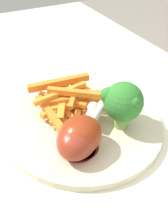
{
  "coord_description": "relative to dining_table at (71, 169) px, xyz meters",
  "views": [
    {
      "loc": [
        0.31,
        -0.13,
        1.03
      ],
      "look_at": [
        0.02,
        0.02,
        0.78
      ],
      "focal_mm": 43.06,
      "sensor_mm": 36.0,
      "label": 1
    }
  ],
  "objects": [
    {
      "name": "dining_table",
      "position": [
        0.0,
        0.0,
        0.0
      ],
      "size": [
        1.21,
        0.64,
        0.74
      ],
      "color": "silver",
      "rests_on": "ground_plane"
    },
    {
      "name": "dinner_plate",
      "position": [
        0.02,
        0.02,
        0.12
      ],
      "size": [
        0.25,
        0.25,
        0.01
      ],
      "primitive_type": "cylinder",
      "color": "beige",
      "rests_on": "dining_table"
    },
    {
      "name": "broccoli_floret_front",
      "position": [
        0.05,
        0.06,
        0.18
      ],
      "size": [
        0.07,
        0.06,
        0.08
      ],
      "color": "#7BA24B",
      "rests_on": "dinner_plate"
    },
    {
      "name": "carrot_fries_pile",
      "position": [
        -0.02,
        0.01,
        0.15
      ],
      "size": [
        0.12,
        0.13,
        0.04
      ],
      "color": "orange",
      "rests_on": "dinner_plate"
    },
    {
      "name": "chicken_drumstick_near",
      "position": [
        0.07,
        -0.01,
        0.15
      ],
      "size": [
        0.1,
        0.12,
        0.05
      ],
      "color": "#611909",
      "rests_on": "dinner_plate"
    },
    {
      "name": "chicken_drumstick_far",
      "position": [
        0.07,
        -0.02,
        0.15
      ],
      "size": [
        0.11,
        0.11,
        0.05
      ],
      "color": "#60190F",
      "rests_on": "dinner_plate"
    }
  ]
}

